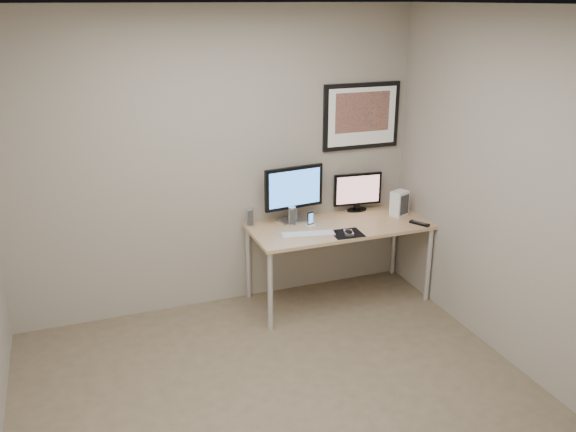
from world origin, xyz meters
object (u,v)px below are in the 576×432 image
at_px(speaker_right, 292,216).
at_px(monitor_tv, 358,191).
at_px(monitor_large, 294,192).
at_px(fan_unit, 399,203).
at_px(keyboard, 308,234).
at_px(framed_art, 362,116).
at_px(speaker_left, 249,217).
at_px(phone_dock, 310,219).
at_px(desk, 339,231).

bearing_deg(speaker_right, monitor_tv, 22.68).
height_order(monitor_large, fan_unit, monitor_large).
distance_m(monitor_tv, keyboard, 0.81).
height_order(framed_art, fan_unit, framed_art).
distance_m(framed_art, speaker_right, 1.11).
height_order(speaker_left, fan_unit, fan_unit).
relative_size(monitor_tv, phone_dock, 3.48).
relative_size(speaker_left, speaker_right, 0.99).
distance_m(monitor_large, keyboard, 0.44).
xyz_separation_m(speaker_left, phone_dock, (0.50, -0.20, -0.01)).
bearing_deg(framed_art, speaker_left, -175.89).
height_order(desk, phone_dock, phone_dock).
distance_m(desk, phone_dock, 0.29).
relative_size(monitor_tv, keyboard, 1.01).
bearing_deg(fan_unit, keyboard, 166.28).
height_order(phone_dock, keyboard, phone_dock).
relative_size(monitor_tv, speaker_left, 2.86).
relative_size(keyboard, fan_unit, 1.98).
height_order(desk, monitor_tv, monitor_tv).
distance_m(monitor_tv, phone_dock, 0.63).
distance_m(speaker_right, phone_dock, 0.17).
distance_m(speaker_left, keyboard, 0.56).
distance_m(monitor_large, phone_dock, 0.29).
xyz_separation_m(phone_dock, fan_unit, (0.88, -0.02, 0.05)).
relative_size(desk, keyboard, 3.46).
xyz_separation_m(monitor_large, monitor_tv, (0.67, 0.07, -0.09)).
relative_size(speaker_right, fan_unit, 0.71).
relative_size(framed_art, speaker_right, 4.54).
xyz_separation_m(monitor_tv, fan_unit, (0.31, -0.25, -0.08)).
xyz_separation_m(speaker_left, keyboard, (0.40, -0.38, -0.07)).
bearing_deg(phone_dock, desk, -27.05).
bearing_deg(speaker_left, phone_dock, -20.93).
relative_size(monitor_large, fan_unit, 2.40).
bearing_deg(speaker_left, fan_unit, -8.59).
bearing_deg(speaker_right, phone_dock, -21.70).
bearing_deg(fan_unit, speaker_left, 147.77).
bearing_deg(framed_art, desk, -136.54).
xyz_separation_m(desk, speaker_right, (-0.39, 0.15, 0.15)).
relative_size(monitor_tv, speaker_right, 2.83).
height_order(monitor_large, phone_dock, monitor_large).
relative_size(framed_art, monitor_tv, 1.61).
bearing_deg(monitor_large, framed_art, 2.78).
bearing_deg(phone_dock, framed_art, 9.71).
bearing_deg(speaker_left, monitor_large, -4.45).
relative_size(phone_dock, keyboard, 0.29).
relative_size(framed_art, phone_dock, 5.58).
relative_size(speaker_left, phone_dock, 1.22).
xyz_separation_m(monitor_tv, speaker_right, (-0.71, -0.14, -0.11)).
distance_m(desk, framed_art, 1.07).
distance_m(framed_art, fan_unit, 0.87).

